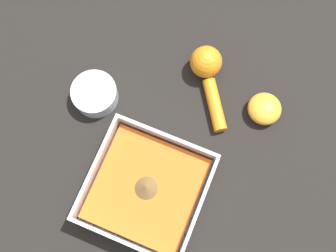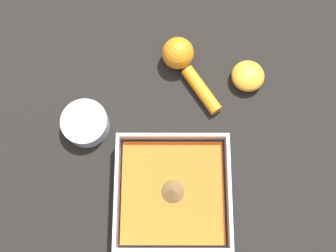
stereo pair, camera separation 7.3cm
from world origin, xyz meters
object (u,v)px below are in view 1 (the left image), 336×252
object	(u,v)px
lemon_half	(264,109)
spice_bowl	(95,94)
lemon_squeezer	(208,71)
square_dish	(147,189)

from	to	relation	value
lemon_half	spice_bowl	bearing A→B (deg)	17.18
lemon_squeezer	square_dish	bearing A→B (deg)	141.70
square_dish	spice_bowl	xyz separation A→B (m)	(0.16, -0.13, -0.01)
square_dish	spice_bowl	size ratio (longest dim) A/B	2.29
spice_bowl	lemon_squeezer	size ratio (longest dim) A/B	0.58
spice_bowl	lemon_squeezer	distance (m)	0.22
spice_bowl	lemon_squeezer	xyz separation A→B (m)	(-0.19, -0.12, 0.01)
lemon_squeezer	lemon_half	xyz separation A→B (m)	(-0.13, 0.03, -0.01)
lemon_squeezer	lemon_half	size ratio (longest dim) A/B	2.33
spice_bowl	lemon_half	bearing A→B (deg)	-162.82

